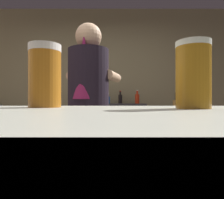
{
  "coord_description": "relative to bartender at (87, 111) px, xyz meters",
  "views": [
    {
      "loc": [
        0.18,
        -1.43,
        1.11
      ],
      "look_at": [
        0.18,
        -0.75,
        1.11
      ],
      "focal_mm": 33.12,
      "sensor_mm": 36.0,
      "label": 1
    }
  ],
  "objects": [
    {
      "name": "bartender",
      "position": [
        0.0,
        0.0,
        0.0
      ],
      "size": [
        0.49,
        0.55,
        1.75
      ],
      "rotation": [
        0.0,
        0.0,
        1.31
      ],
      "color": "#2C323E",
      "rests_on": "ground"
    },
    {
      "name": "bottle_olive_oil",
      "position": [
        0.6,
        1.57,
        0.12
      ],
      "size": [
        0.07,
        0.07,
        0.22
      ],
      "color": "red",
      "rests_on": "back_shelf"
    },
    {
      "name": "pint_glass_near",
      "position": [
        0.03,
        -1.21,
        0.15
      ],
      "size": [
        0.08,
        0.08,
        0.16
      ],
      "color": "#B4691D",
      "rests_on": "bar_counter"
    },
    {
      "name": "chefs_knife",
      "position": [
        0.28,
        0.41,
        -0.1
      ],
      "size": [
        0.24,
        0.08,
        0.01
      ],
      "primitive_type": "cube",
      "rotation": [
        0.0,
        0.0,
        0.22
      ],
      "color": "silver",
      "rests_on": "prep_counter"
    },
    {
      "name": "prep_counter",
      "position": [
        0.37,
        0.46,
        -0.56
      ],
      "size": [
        2.1,
        0.6,
        0.91
      ],
      "primitive_type": "cube",
      "color": "brown",
      "rests_on": "ground"
    },
    {
      "name": "wall_back",
      "position": [
        0.02,
        1.91,
        0.33
      ],
      "size": [
        5.2,
        0.1,
        2.7
      ],
      "primitive_type": "cube",
      "color": "#8E815C",
      "rests_on": "ground"
    },
    {
      "name": "bottle_soy",
      "position": [
        0.34,
        1.71,
        0.12
      ],
      "size": [
        0.06,
        0.06,
        0.21
      ],
      "color": "black",
      "rests_on": "back_shelf"
    },
    {
      "name": "knife_block",
      "position": [
        0.92,
        0.51,
        -0.0
      ],
      "size": [
        0.1,
        0.08,
        0.29
      ],
      "color": "olive",
      "rests_on": "prep_counter"
    },
    {
      "name": "mixing_bowl",
      "position": [
        -0.04,
        0.36,
        -0.08
      ],
      "size": [
        0.22,
        0.22,
        0.06
      ],
      "primitive_type": "cylinder",
      "color": "slate",
      "rests_on": "prep_counter"
    },
    {
      "name": "back_shelf",
      "position": [
        0.32,
        1.63,
        -0.49
      ],
      "size": [
        0.84,
        0.36,
        1.05
      ],
      "primitive_type": "cube",
      "color": "#3C383A",
      "rests_on": "ground"
    },
    {
      "name": "bottle_vinegar",
      "position": [
        0.13,
        1.6,
        0.1
      ],
      "size": [
        0.07,
        0.07,
        0.17
      ],
      "color": "#2A579B",
      "rests_on": "back_shelf"
    },
    {
      "name": "bottle_hot_sauce",
      "position": [
        -0.05,
        1.65,
        0.13
      ],
      "size": [
        0.07,
        0.07,
        0.25
      ],
      "color": "#548D2A",
      "rests_on": "back_shelf"
    },
    {
      "name": "pint_glass_far",
      "position": [
        0.37,
        -1.29,
        0.14
      ],
      "size": [
        0.07,
        0.07,
        0.14
      ],
      "color": "#A9701A",
      "rests_on": "bar_counter"
    }
  ]
}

